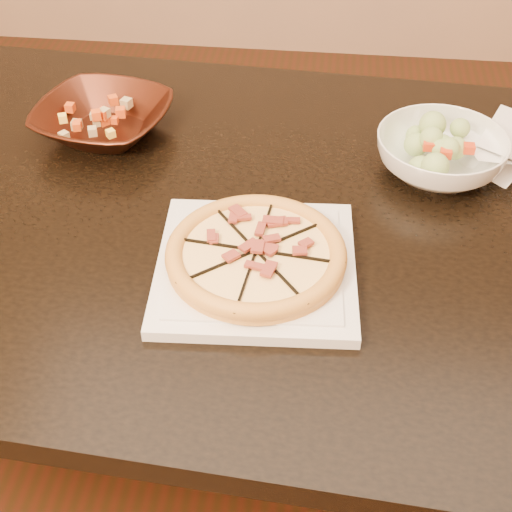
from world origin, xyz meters
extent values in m
cube|color=black|center=(0.00, 0.00, -0.01)|extent=(4.00, 4.00, 0.02)
cube|color=black|center=(-0.19, -0.11, 0.73)|extent=(1.55, 1.05, 0.04)
cube|color=silver|center=(-0.08, -0.27, 0.76)|extent=(0.30, 0.30, 0.02)
cube|color=silver|center=(-0.08, -0.27, 0.77)|extent=(0.26, 0.26, 0.00)
cylinder|color=orange|center=(-0.08, -0.27, 0.78)|extent=(0.26, 0.26, 0.01)
torus|color=orange|center=(-0.08, -0.27, 0.79)|extent=(0.26, 0.26, 0.03)
cylinder|color=#F8E77E|center=(-0.08, -0.27, 0.79)|extent=(0.21, 0.21, 0.01)
cube|color=black|center=(-0.08, -0.27, 0.79)|extent=(0.03, 0.25, 0.01)
cube|color=black|center=(-0.08, -0.27, 0.79)|extent=(0.16, 0.20, 0.01)
cube|color=black|center=(-0.08, -0.27, 0.79)|extent=(0.25, 0.03, 0.01)
cube|color=black|center=(-0.08, -0.27, 0.79)|extent=(0.20, 0.16, 0.01)
cube|color=brown|center=(-0.07, -0.27, 0.79)|extent=(0.03, 0.02, 0.00)
cube|color=brown|center=(-0.04, -0.26, 0.79)|extent=(0.03, 0.02, 0.00)
cube|color=brown|center=(-0.03, -0.23, 0.79)|extent=(0.03, 0.02, 0.00)
cube|color=brown|center=(-0.07, -0.25, 0.79)|extent=(0.03, 0.03, 0.00)
cube|color=brown|center=(-0.07, -0.22, 0.79)|extent=(0.02, 0.03, 0.00)
cube|color=brown|center=(-0.08, -0.19, 0.79)|extent=(0.01, 0.02, 0.00)
cube|color=brown|center=(-0.09, -0.24, 0.79)|extent=(0.02, 0.03, 0.00)
cube|color=brown|center=(-0.12, -0.22, 0.79)|extent=(0.03, 0.03, 0.00)
cube|color=brown|center=(-0.15, -0.22, 0.79)|extent=(0.03, 0.03, 0.00)
cube|color=brown|center=(-0.12, -0.26, 0.79)|extent=(0.03, 0.02, 0.00)
cube|color=brown|center=(-0.15, -0.27, 0.79)|extent=(0.02, 0.02, 0.00)
cube|color=brown|center=(-0.11, -0.28, 0.79)|extent=(0.03, 0.02, 0.00)
cube|color=brown|center=(-0.12, -0.30, 0.79)|extent=(0.03, 0.03, 0.00)
cube|color=brown|center=(-0.12, -0.33, 0.79)|extent=(0.02, 0.03, 0.00)
cube|color=brown|center=(-0.09, -0.30, 0.79)|extent=(0.02, 0.03, 0.00)
cube|color=brown|center=(-0.08, -0.32, 0.79)|extent=(0.02, 0.03, 0.00)
cube|color=brown|center=(-0.05, -0.34, 0.79)|extent=(0.02, 0.03, 0.00)
cube|color=brown|center=(-0.06, -0.29, 0.79)|extent=(0.03, 0.03, 0.00)
cube|color=brown|center=(-0.03, -0.29, 0.79)|extent=(0.03, 0.02, 0.00)
imported|color=#441E13|center=(-0.40, 0.07, 0.78)|extent=(0.28, 0.28, 0.06)
cube|color=tan|center=(-0.40, 0.07, 0.82)|extent=(0.03, 0.03, 0.03)
cube|color=#CD4711|center=(-0.39, 0.08, 0.82)|extent=(0.03, 0.03, 0.03)
cube|color=yellow|center=(-0.38, 0.09, 0.82)|extent=(0.03, 0.03, 0.03)
cube|color=tan|center=(-0.38, 0.11, 0.82)|extent=(0.03, 0.03, 0.03)
cube|color=#CD4711|center=(-0.40, 0.08, 0.82)|extent=(0.03, 0.03, 0.03)
cube|color=yellow|center=(-0.41, 0.10, 0.82)|extent=(0.03, 0.03, 0.03)
cube|color=tan|center=(-0.42, 0.11, 0.82)|extent=(0.03, 0.03, 0.03)
cube|color=#CD4711|center=(-0.40, 0.07, 0.82)|extent=(0.03, 0.03, 0.03)
cube|color=yellow|center=(-0.42, 0.08, 0.82)|extent=(0.03, 0.03, 0.03)
cube|color=tan|center=(-0.44, 0.07, 0.82)|extent=(0.03, 0.03, 0.03)
cube|color=#CD4711|center=(-0.45, 0.06, 0.82)|extent=(0.03, 0.03, 0.03)
cube|color=yellow|center=(-0.41, 0.07, 0.82)|extent=(0.03, 0.03, 0.03)
cube|color=tan|center=(-0.42, 0.05, 0.82)|extent=(0.03, 0.03, 0.03)
cube|color=#CD4711|center=(-0.41, 0.03, 0.82)|extent=(0.03, 0.03, 0.03)
cube|color=yellow|center=(-0.40, 0.07, 0.82)|extent=(0.03, 0.03, 0.03)
cube|color=tan|center=(-0.39, 0.06, 0.82)|extent=(0.03, 0.03, 0.03)
cube|color=#CD4711|center=(-0.38, 0.05, 0.82)|extent=(0.03, 0.03, 0.03)
cube|color=yellow|center=(-0.35, 0.06, 0.82)|extent=(0.03, 0.03, 0.03)
imported|color=white|center=(0.20, 0.02, 0.78)|extent=(0.24, 0.24, 0.07)
sphere|color=#A7C56C|center=(0.20, 0.02, 0.84)|extent=(0.04, 0.04, 0.04)
sphere|color=#A7C56C|center=(0.22, 0.03, 0.84)|extent=(0.04, 0.04, 0.04)
sphere|color=#A7C56C|center=(0.22, 0.05, 0.84)|extent=(0.04, 0.04, 0.04)
sphere|color=#A7C56C|center=(0.20, 0.03, 0.84)|extent=(0.04, 0.04, 0.04)
sphere|color=#A7C56C|center=(0.18, 0.05, 0.84)|extent=(0.04, 0.04, 0.04)
sphere|color=#A7C56C|center=(0.19, 0.02, 0.84)|extent=(0.04, 0.04, 0.04)
sphere|color=#A7C56C|center=(0.17, 0.02, 0.84)|extent=(0.04, 0.04, 0.04)
sphere|color=#A7C56C|center=(0.16, 0.00, 0.84)|extent=(0.04, 0.04, 0.04)
sphere|color=#A7C56C|center=(0.19, 0.01, 0.84)|extent=(0.04, 0.04, 0.04)
sphere|color=#A7C56C|center=(0.20, -0.02, 0.84)|extent=(0.04, 0.04, 0.04)
sphere|color=#A7C56C|center=(0.20, 0.01, 0.84)|extent=(0.04, 0.04, 0.04)
sphere|color=#A7C56C|center=(0.22, 0.01, 0.84)|extent=(0.04, 0.04, 0.04)
cube|color=red|center=(0.22, 0.04, 0.83)|extent=(0.02, 0.02, 0.01)
cube|color=red|center=(0.18, 0.04, 0.83)|extent=(0.02, 0.02, 0.01)
cube|color=red|center=(0.17, 0.00, 0.83)|extent=(0.02, 0.02, 0.01)
cube|color=red|center=(0.22, -0.01, 0.83)|extent=(0.02, 0.02, 0.01)
camera|label=1|loc=(0.00, -1.02, 1.46)|focal=50.00mm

